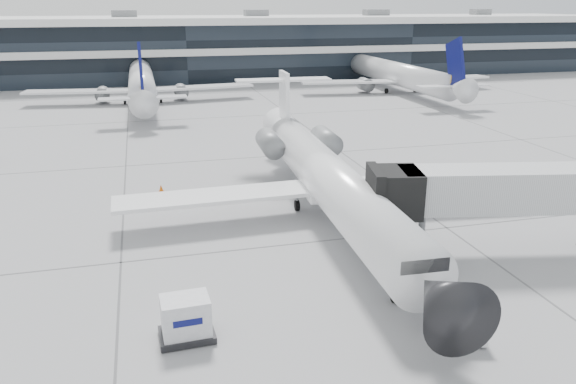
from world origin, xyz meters
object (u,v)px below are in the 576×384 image
object	(u,v)px
jet_bridge	(529,189)
baggage_tug	(462,318)
cargo_uld	(186,319)
regional_jet	(327,176)

from	to	relation	value
jet_bridge	baggage_tug	size ratio (longest dim) A/B	5.84
cargo_uld	regional_jet	bearing A→B (deg)	47.99
regional_jet	cargo_uld	xyz separation A→B (m)	(-10.38, -12.50, -1.78)
regional_jet	baggage_tug	bearing A→B (deg)	-83.02
jet_bridge	cargo_uld	size ratio (longest dim) A/B	6.78
regional_jet	baggage_tug	distance (m)	15.19
regional_jet	baggage_tug	size ratio (longest dim) A/B	12.54
baggage_tug	regional_jet	bearing A→B (deg)	108.17
cargo_uld	jet_bridge	bearing A→B (deg)	9.63
regional_jet	cargo_uld	distance (m)	16.34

